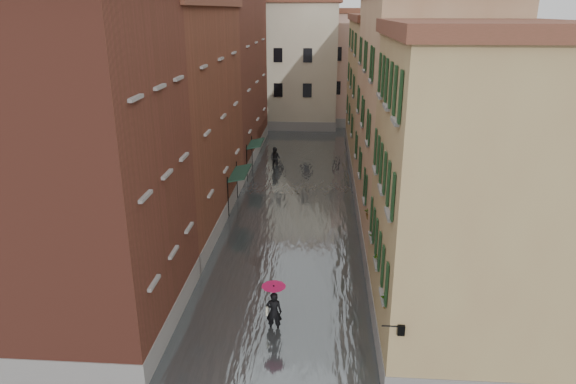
% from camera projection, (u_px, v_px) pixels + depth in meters
% --- Properties ---
extents(ground, '(120.00, 120.00, 0.00)m').
position_uv_depth(ground, '(279.00, 304.00, 22.79)').
color(ground, '#5D5D60').
rests_on(ground, ground).
extents(floodwater, '(10.00, 60.00, 0.20)m').
position_uv_depth(floodwater, '(296.00, 200.00, 34.97)').
color(floodwater, '#51575A').
rests_on(floodwater, ground).
extents(building_left_near, '(6.00, 8.00, 13.00)m').
position_uv_depth(building_left_near, '(87.00, 175.00, 19.20)').
color(building_left_near, brown).
rests_on(building_left_near, ground).
extents(building_left_mid, '(6.00, 14.00, 12.50)m').
position_uv_depth(building_left_mid, '(171.00, 121.00, 29.62)').
color(building_left_mid, brown).
rests_on(building_left_mid, ground).
extents(building_left_far, '(6.00, 16.00, 14.00)m').
position_uv_depth(building_left_far, '(221.00, 76.00, 43.47)').
color(building_left_far, brown).
rests_on(building_left_far, ground).
extents(building_right_near, '(6.00, 8.00, 11.50)m').
position_uv_depth(building_right_near, '(466.00, 203.00, 18.51)').
color(building_right_near, '#9B7B50').
rests_on(building_right_near, ground).
extents(building_right_mid, '(6.00, 14.00, 13.00)m').
position_uv_depth(building_right_mid, '(417.00, 120.00, 28.59)').
color(building_right_mid, tan).
rests_on(building_right_mid, ground).
extents(building_right_far, '(6.00, 16.00, 11.50)m').
position_uv_depth(building_right_far, '(387.00, 93.00, 42.94)').
color(building_right_far, '#9B7B50').
rests_on(building_right_far, ground).
extents(building_end_cream, '(12.00, 9.00, 13.00)m').
position_uv_depth(building_end_cream, '(282.00, 66.00, 56.52)').
color(building_end_cream, beige).
rests_on(building_end_cream, ground).
extents(building_end_pink, '(10.00, 9.00, 12.00)m').
position_uv_depth(building_end_pink, '(362.00, 69.00, 57.96)').
color(building_end_pink, tan).
rests_on(building_end_pink, ground).
extents(awning_near, '(1.09, 3.37, 2.80)m').
position_uv_depth(awning_near, '(239.00, 174.00, 32.62)').
color(awning_near, '#152F22').
rests_on(awning_near, ground).
extents(awning_far, '(1.09, 2.88, 2.80)m').
position_uv_depth(awning_far, '(255.00, 144.00, 39.77)').
color(awning_far, '#152F22').
rests_on(awning_far, ground).
extents(wall_lantern, '(0.71, 0.22, 0.35)m').
position_uv_depth(wall_lantern, '(400.00, 329.00, 15.85)').
color(wall_lantern, black).
rests_on(wall_lantern, ground).
extents(window_planters, '(0.59, 8.59, 0.84)m').
position_uv_depth(window_planters, '(378.00, 242.00, 20.63)').
color(window_planters, brown).
rests_on(window_planters, ground).
extents(pedestrian_main, '(0.98, 0.98, 2.06)m').
position_uv_depth(pedestrian_main, '(274.00, 304.00, 20.44)').
color(pedestrian_main, black).
rests_on(pedestrian_main, ground).
extents(pedestrian_far, '(1.03, 0.90, 1.81)m').
position_uv_depth(pedestrian_far, '(275.00, 158.00, 41.77)').
color(pedestrian_far, black).
rests_on(pedestrian_far, ground).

